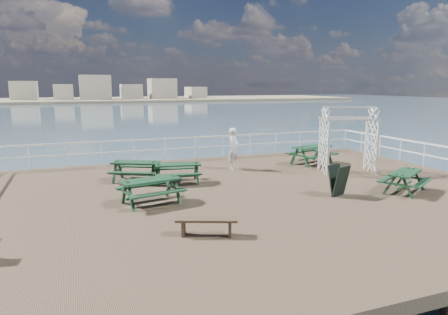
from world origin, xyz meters
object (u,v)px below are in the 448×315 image
Objects in this scene: picnic_table_d at (151,186)px; trellis_arbor at (348,143)px; picnic_table_a at (178,169)px; picnic_table_c at (312,151)px; flat_bench_far at (207,223)px; picnic_table_b at (136,167)px; picnic_table_e at (405,177)px; person at (234,149)px.

picnic_table_d is 0.75× the size of trellis_arbor.
picnic_table_a is 7.07m from trellis_arbor.
picnic_table_c is 0.85× the size of trellis_arbor.
flat_bench_far is 0.56× the size of trellis_arbor.
picnic_table_d is at bearing -63.34° from picnic_table_b.
picnic_table_d reaches higher than flat_bench_far.
trellis_arbor is at bearing -96.46° from picnic_table_c.
picnic_table_e is 6.82m from person.
picnic_table_c is at bearing 12.07° from picnic_table_d.
picnic_table_e is at bearing -3.58° from picnic_table_b.
picnic_table_c is at bearing 30.36° from picnic_table_b.
picnic_table_e is (0.21, -5.32, -0.09)m from picnic_table_c.
trellis_arbor is (0.38, -2.03, 0.60)m from picnic_table_c.
flat_bench_far is (0.76, -3.12, -0.23)m from picnic_table_d.
picnic_table_c reaches higher than picnic_table_e.
trellis_arbor is (8.41, -1.51, 0.67)m from picnic_table_b.
trellis_arbor is (7.00, -0.72, 0.69)m from picnic_table_a.
picnic_table_b is 8.57m from trellis_arbor.
flat_bench_far is at bearing -87.50° from picnic_table_a.
picnic_table_b is at bearing 149.68° from person.
picnic_table_b is 0.94× the size of picnic_table_c.
picnic_table_b reaches higher than picnic_table_e.
picnic_table_a reaches higher than picnic_table_e.
picnic_table_a is at bearing 174.08° from picnic_table_c.
picnic_table_b is 1.22× the size of person.
picnic_table_a is 5.45m from flat_bench_far.
trellis_arbor is (7.65, 4.69, 0.89)m from flat_bench_far.
trellis_arbor reaches higher than picnic_table_b.
picnic_table_e is at bearing -76.22° from trellis_arbor.
picnic_table_b is 1.04× the size of picnic_table_e.
picnic_table_b is at bearing -173.34° from trellis_arbor.
picnic_table_c is (8.03, 0.52, 0.06)m from picnic_table_b.
picnic_table_c is at bearing 62.22° from picnic_table_e.
picnic_table_b reaches higher than flat_bench_far.
picnic_table_c is 3.78m from person.
picnic_table_d reaches higher than picnic_table_b.
flat_bench_far is 0.85× the size of person.
picnic_table_b is 8.04m from picnic_table_c.
picnic_table_c reaches higher than flat_bench_far.
flat_bench_far is at bearing -154.41° from picnic_table_c.
trellis_arbor is at bearing -1.50° from picnic_table_d.
picnic_table_a is 1.62m from picnic_table_b.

